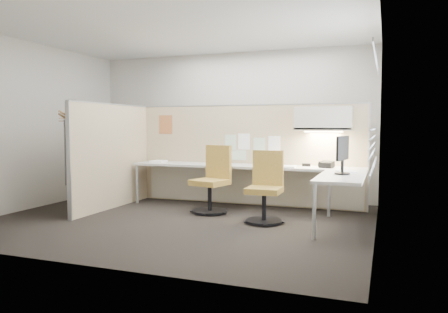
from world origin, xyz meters
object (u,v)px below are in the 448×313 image
at_px(chair_right, 265,189).
at_px(monitor, 343,152).
at_px(chair_left, 213,182).
at_px(phone, 326,165).
at_px(desk, 261,174).

relative_size(chair_right, monitor, 1.95).
height_order(chair_left, phone, chair_left).
bearing_deg(chair_right, chair_left, 157.17).
distance_m(chair_left, chair_right, 1.05).
bearing_deg(monitor, phone, 31.13).
xyz_separation_m(chair_left, phone, (1.72, 0.56, 0.28)).
relative_size(chair_right, phone, 4.13).
distance_m(desk, phone, 1.07).
bearing_deg(desk, monitor, -29.22).
relative_size(chair_left, monitor, 2.04).
height_order(desk, monitor, monitor).
bearing_deg(chair_left, chair_right, -6.82).
xyz_separation_m(chair_left, monitor, (2.05, -0.34, 0.53)).
xyz_separation_m(chair_left, chair_right, (0.98, -0.39, -0.02)).
bearing_deg(chair_left, phone, 32.84).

